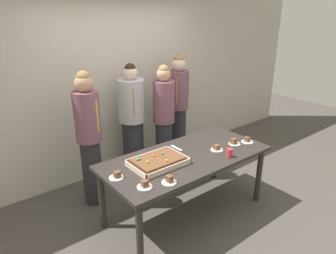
% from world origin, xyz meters
% --- Properties ---
extents(ground_plane, '(12.00, 12.00, 0.00)m').
position_xyz_m(ground_plane, '(0.00, 0.00, 0.00)').
color(ground_plane, '#4C4742').
extents(interior_back_panel, '(8.00, 0.12, 3.00)m').
position_xyz_m(interior_back_panel, '(0.00, 1.60, 1.50)').
color(interior_back_panel, beige).
rests_on(interior_back_panel, ground_plane).
extents(party_table, '(2.00, 0.93, 0.79)m').
position_xyz_m(party_table, '(0.00, 0.00, 0.70)').
color(party_table, '#2D2826').
rests_on(party_table, ground_plane).
extents(sheet_cake, '(0.60, 0.42, 0.10)m').
position_xyz_m(sheet_cake, '(-0.39, 0.04, 0.82)').
color(sheet_cake, beige).
rests_on(sheet_cake, party_table).
extents(plated_slice_near_left, '(0.15, 0.15, 0.07)m').
position_xyz_m(plated_slice_near_left, '(-0.89, 0.06, 0.81)').
color(plated_slice_near_left, white).
rests_on(plated_slice_near_left, party_table).
extents(plated_slice_near_right, '(0.15, 0.15, 0.07)m').
position_xyz_m(plated_slice_near_right, '(0.39, -0.11, 0.81)').
color(plated_slice_near_right, white).
rests_on(plated_slice_near_right, party_table).
extents(plated_slice_far_left, '(0.15, 0.15, 0.07)m').
position_xyz_m(plated_slice_far_left, '(0.69, -0.12, 0.81)').
color(plated_slice_far_left, white).
rests_on(plated_slice_far_left, party_table).
extents(plated_slice_far_right, '(0.15, 0.15, 0.07)m').
position_xyz_m(plated_slice_far_right, '(-0.77, -0.26, 0.81)').
color(plated_slice_far_right, white).
rests_on(plated_slice_far_right, party_table).
extents(plated_slice_center_front, '(0.15, 0.15, 0.08)m').
position_xyz_m(plated_slice_center_front, '(-0.53, -0.34, 0.81)').
color(plated_slice_center_front, white).
rests_on(plated_slice_center_front, party_table).
extents(plated_slice_center_back, '(0.15, 0.15, 0.07)m').
position_xyz_m(plated_slice_center_back, '(0.87, -0.19, 0.81)').
color(plated_slice_center_back, white).
rests_on(plated_slice_center_back, party_table).
extents(drink_cup_nearest, '(0.07, 0.07, 0.10)m').
position_xyz_m(drink_cup_nearest, '(0.37, -0.33, 0.84)').
color(drink_cup_nearest, red).
rests_on(drink_cup_nearest, party_table).
extents(cake_server_utensil, '(0.03, 0.20, 0.01)m').
position_xyz_m(cake_server_utensil, '(0.04, 0.23, 0.79)').
color(cake_server_utensil, silver).
rests_on(cake_server_utensil, party_table).
extents(person_serving_front, '(0.31, 0.31, 1.73)m').
position_xyz_m(person_serving_front, '(-0.77, 0.92, 0.92)').
color(person_serving_front, '#28282D').
rests_on(person_serving_front, ground_plane).
extents(person_green_shirt_behind, '(0.31, 0.31, 1.68)m').
position_xyz_m(person_green_shirt_behind, '(0.38, 0.92, 0.89)').
color(person_green_shirt_behind, '#28282D').
rests_on(person_green_shirt_behind, ground_plane).
extents(person_striped_tie_right, '(0.38, 0.38, 1.71)m').
position_xyz_m(person_striped_tie_right, '(0.00, 1.17, 0.88)').
color(person_striped_tie_right, '#28282D').
rests_on(person_striped_tie_right, ground_plane).
extents(person_far_right_suit, '(0.32, 0.32, 1.75)m').
position_xyz_m(person_far_right_suit, '(0.87, 1.19, 0.92)').
color(person_far_right_suit, '#28282D').
rests_on(person_far_right_suit, ground_plane).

